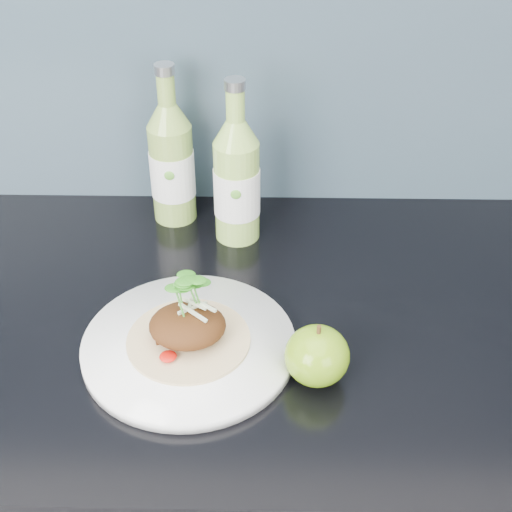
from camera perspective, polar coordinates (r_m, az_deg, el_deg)
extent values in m
cube|color=black|center=(1.27, -3.66, -19.75)|extent=(4.00, 0.60, 0.90)
cylinder|color=white|center=(0.87, -5.38, -7.16)|extent=(0.26, 0.26, 0.02)
cylinder|color=tan|center=(0.87, -5.41, -6.68)|extent=(0.15, 0.15, 0.00)
ellipsoid|color=#512A0F|center=(0.85, -5.50, -5.56)|extent=(0.09, 0.08, 0.04)
ellipsoid|color=#58890F|center=(0.82, 4.90, -7.96)|extent=(0.08, 0.08, 0.07)
cylinder|color=#472D14|center=(0.79, 5.04, -5.98)|extent=(0.01, 0.00, 0.01)
cylinder|color=#83A745|center=(1.08, -6.69, 6.60)|extent=(0.08, 0.08, 0.15)
cone|color=#83A745|center=(1.04, -7.05, 11.10)|extent=(0.06, 0.06, 0.03)
cylinder|color=#83A745|center=(1.02, -7.22, 13.10)|extent=(0.03, 0.03, 0.04)
cylinder|color=silver|center=(1.01, -7.34, 14.62)|extent=(0.03, 0.03, 0.01)
cylinder|color=white|center=(1.08, -6.69, 6.62)|extent=(0.08, 0.08, 0.07)
ellipsoid|color=#59A533|center=(1.04, -6.95, 6.39)|extent=(0.01, 0.00, 0.01)
cylinder|color=#94C050|center=(1.03, -1.54, 5.20)|extent=(0.08, 0.08, 0.15)
cone|color=#94C050|center=(0.98, -1.63, 9.89)|extent=(0.06, 0.06, 0.03)
cylinder|color=#94C050|center=(0.96, -1.67, 11.98)|extent=(0.03, 0.03, 0.04)
cylinder|color=silver|center=(0.95, -1.70, 13.58)|extent=(0.03, 0.03, 0.01)
cylinder|color=white|center=(1.03, -1.54, 5.23)|extent=(0.08, 0.08, 0.07)
ellipsoid|color=#59A533|center=(0.99, -1.63, 4.93)|extent=(0.01, 0.00, 0.01)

